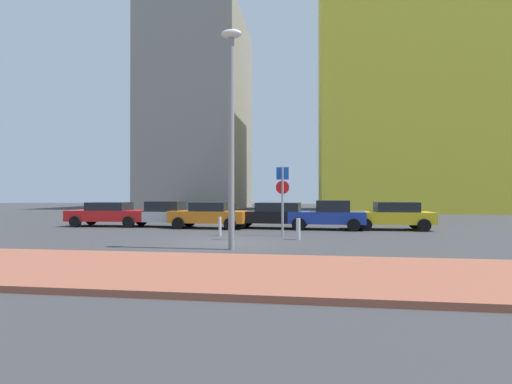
{
  "coord_description": "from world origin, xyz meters",
  "views": [
    {
      "loc": [
        3.22,
        -14.59,
        1.88
      ],
      "look_at": [
        0.73,
        3.18,
        1.97
      ],
      "focal_mm": 26.84,
      "sensor_mm": 36.0,
      "label": 1
    }
  ],
  "objects_px": {
    "parked_car_black": "(273,215)",
    "traffic_bollard_mid": "(220,226)",
    "parked_car_orange": "(209,215)",
    "parked_car_red": "(109,214)",
    "traffic_bollard_near": "(298,229)",
    "street_lamp": "(231,121)",
    "parked_car_blue": "(328,215)",
    "parked_car_yellow": "(392,215)",
    "parking_sign_post": "(283,192)",
    "parking_meter": "(234,216)",
    "parked_car_silver": "(161,214)"
  },
  "relations": [
    {
      "from": "parked_car_blue",
      "to": "parking_meter",
      "type": "height_order",
      "value": "parked_car_blue"
    },
    {
      "from": "parking_meter",
      "to": "parked_car_black",
      "type": "bearing_deg",
      "value": 78.55
    },
    {
      "from": "traffic_bollard_near",
      "to": "street_lamp",
      "type": "bearing_deg",
      "value": -124.64
    },
    {
      "from": "parked_car_black",
      "to": "traffic_bollard_mid",
      "type": "xyz_separation_m",
      "value": [
        -1.99,
        -4.12,
        -0.32
      ]
    },
    {
      "from": "parked_car_red",
      "to": "parking_meter",
      "type": "bearing_deg",
      "value": -32.84
    },
    {
      "from": "parked_car_silver",
      "to": "traffic_bollard_mid",
      "type": "height_order",
      "value": "parked_car_silver"
    },
    {
      "from": "parked_car_red",
      "to": "traffic_bollard_mid",
      "type": "height_order",
      "value": "parked_car_red"
    },
    {
      "from": "parked_car_blue",
      "to": "parked_car_yellow",
      "type": "height_order",
      "value": "parked_car_blue"
    },
    {
      "from": "parked_car_yellow",
      "to": "parking_sign_post",
      "type": "xyz_separation_m",
      "value": [
        -5.5,
        -3.81,
        1.2
      ]
    },
    {
      "from": "parked_car_orange",
      "to": "traffic_bollard_near",
      "type": "distance_m",
      "value": 6.8
    },
    {
      "from": "parked_car_orange",
      "to": "traffic_bollard_near",
      "type": "xyz_separation_m",
      "value": [
        5.0,
        -4.6,
        -0.31
      ]
    },
    {
      "from": "traffic_bollard_mid",
      "to": "parked_car_yellow",
      "type": "bearing_deg",
      "value": 26.75
    },
    {
      "from": "parked_car_red",
      "to": "parked_car_blue",
      "type": "xyz_separation_m",
      "value": [
        12.55,
        -0.26,
        0.03
      ]
    },
    {
      "from": "parked_car_blue",
      "to": "parking_sign_post",
      "type": "xyz_separation_m",
      "value": [
        -2.18,
        -3.53,
        1.18
      ]
    },
    {
      "from": "parked_car_yellow",
      "to": "street_lamp",
      "type": "xyz_separation_m",
      "value": [
        -6.93,
        -8.22,
        3.59
      ]
    },
    {
      "from": "parked_car_blue",
      "to": "parked_car_orange",
      "type": "bearing_deg",
      "value": -178.12
    },
    {
      "from": "parked_car_silver",
      "to": "traffic_bollard_near",
      "type": "height_order",
      "value": "parked_car_silver"
    },
    {
      "from": "traffic_bollard_near",
      "to": "traffic_bollard_mid",
      "type": "relative_size",
      "value": 1.03
    },
    {
      "from": "parked_car_yellow",
      "to": "parked_car_orange",
      "type": "bearing_deg",
      "value": -177.1
    },
    {
      "from": "parked_car_yellow",
      "to": "traffic_bollard_mid",
      "type": "distance_m",
      "value": 9.28
    },
    {
      "from": "parked_car_orange",
      "to": "parked_car_red",
      "type": "bearing_deg",
      "value": 175.62
    },
    {
      "from": "parked_car_yellow",
      "to": "parking_meter",
      "type": "distance_m",
      "value": 9.21
    },
    {
      "from": "parked_car_blue",
      "to": "traffic_bollard_near",
      "type": "distance_m",
      "value": 5.03
    },
    {
      "from": "parked_car_silver",
      "to": "traffic_bollard_mid",
      "type": "xyz_separation_m",
      "value": [
        4.46,
        -4.2,
        -0.32
      ]
    },
    {
      "from": "parked_car_yellow",
      "to": "street_lamp",
      "type": "distance_m",
      "value": 11.34
    },
    {
      "from": "parking_meter",
      "to": "traffic_bollard_mid",
      "type": "height_order",
      "value": "parking_meter"
    },
    {
      "from": "traffic_bollard_mid",
      "to": "parked_car_red",
      "type": "bearing_deg",
      "value": 151.36
    },
    {
      "from": "parked_car_red",
      "to": "parking_meter",
      "type": "xyz_separation_m",
      "value": [
        8.48,
        -5.47,
        0.22
      ]
    },
    {
      "from": "parking_sign_post",
      "to": "parked_car_yellow",
      "type": "bearing_deg",
      "value": 34.71
    },
    {
      "from": "parking_meter",
      "to": "traffic_bollard_mid",
      "type": "distance_m",
      "value": 1.69
    },
    {
      "from": "parked_car_orange",
      "to": "parked_car_blue",
      "type": "bearing_deg",
      "value": 1.88
    },
    {
      "from": "parked_car_black",
      "to": "parking_meter",
      "type": "height_order",
      "value": "parking_meter"
    },
    {
      "from": "traffic_bollard_near",
      "to": "traffic_bollard_mid",
      "type": "distance_m",
      "value": 3.63
    },
    {
      "from": "parked_car_yellow",
      "to": "traffic_bollard_mid",
      "type": "bearing_deg",
      "value": -153.25
    },
    {
      "from": "parked_car_black",
      "to": "parking_meter",
      "type": "relative_size",
      "value": 3.15
    },
    {
      "from": "parked_car_red",
      "to": "street_lamp",
      "type": "distance_m",
      "value": 12.66
    },
    {
      "from": "street_lamp",
      "to": "parked_car_silver",
      "type": "bearing_deg",
      "value": 125.17
    },
    {
      "from": "parked_car_black",
      "to": "traffic_bollard_near",
      "type": "distance_m",
      "value": 5.27
    },
    {
      "from": "parked_car_silver",
      "to": "traffic_bollard_mid",
      "type": "relative_size",
      "value": 5.0
    },
    {
      "from": "parking_sign_post",
      "to": "traffic_bollard_mid",
      "type": "bearing_deg",
      "value": -172.57
    },
    {
      "from": "parked_car_red",
      "to": "street_lamp",
      "type": "height_order",
      "value": "street_lamp"
    },
    {
      "from": "parked_car_silver",
      "to": "parked_car_yellow",
      "type": "distance_m",
      "value": 12.74
    },
    {
      "from": "parked_car_yellow",
      "to": "street_lamp",
      "type": "height_order",
      "value": "street_lamp"
    },
    {
      "from": "parking_sign_post",
      "to": "traffic_bollard_mid",
      "type": "distance_m",
      "value": 3.19
    },
    {
      "from": "parking_sign_post",
      "to": "traffic_bollard_near",
      "type": "height_order",
      "value": "parking_sign_post"
    },
    {
      "from": "parked_car_black",
      "to": "parking_meter",
      "type": "xyz_separation_m",
      "value": [
        -1.1,
        -5.45,
        0.21
      ]
    },
    {
      "from": "parked_car_red",
      "to": "parked_car_black",
      "type": "bearing_deg",
      "value": -0.15
    },
    {
      "from": "parked_car_red",
      "to": "parked_car_orange",
      "type": "distance_m",
      "value": 6.12
    },
    {
      "from": "traffic_bollard_near",
      "to": "parked_car_blue",
      "type": "bearing_deg",
      "value": 73.27
    },
    {
      "from": "street_lamp",
      "to": "parked_car_orange",
      "type": "bearing_deg",
      "value": 110.17
    }
  ]
}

